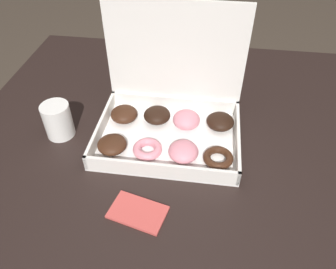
% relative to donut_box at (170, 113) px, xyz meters
% --- Properties ---
extents(ground_plane, '(8.00, 8.00, 0.00)m').
position_rel_donut_box_xyz_m(ground_plane, '(0.01, -0.00, -0.81)').
color(ground_plane, '#42382D').
extents(dining_table, '(1.13, 1.01, 0.75)m').
position_rel_donut_box_xyz_m(dining_table, '(0.01, -0.00, -0.15)').
color(dining_table, black).
rests_on(dining_table, ground_plane).
extents(donut_box, '(0.36, 0.27, 0.32)m').
position_rel_donut_box_xyz_m(donut_box, '(0.00, 0.00, 0.00)').
color(donut_box, white).
rests_on(donut_box, dining_table).
extents(coffee_mug, '(0.07, 0.07, 0.09)m').
position_rel_donut_box_xyz_m(coffee_mug, '(-0.28, -0.05, -0.01)').
color(coffee_mug, white).
rests_on(coffee_mug, dining_table).
extents(paper_napkin, '(0.13, 0.10, 0.01)m').
position_rel_donut_box_xyz_m(paper_napkin, '(-0.03, -0.27, -0.06)').
color(paper_napkin, '#CC4C47').
rests_on(paper_napkin, dining_table).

